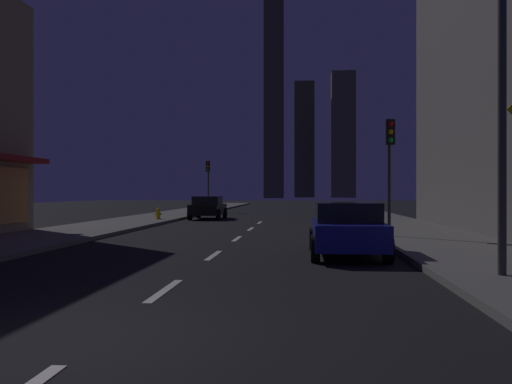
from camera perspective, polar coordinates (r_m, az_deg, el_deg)
name	(u,v)px	position (r m, az deg, el deg)	size (l,w,h in m)	color
ground_plane	(269,217)	(38.19, 1.34, -2.65)	(78.00, 136.00, 0.10)	black
sidewalk_right	(369,216)	(38.38, 11.84, -2.45)	(4.00, 76.00, 0.15)	#605E59
sidewalk_left	(171,215)	(39.25, -8.92, -2.40)	(4.00, 76.00, 0.15)	#605E59
lane_marking_center	(227,246)	(17.33, -3.08, -5.71)	(0.16, 28.20, 0.01)	silver
skyscraper_distant_tall	(274,54)	(150.51, 1.90, 14.31)	(5.21, 5.68, 77.73)	#4A4738
skyscraper_distant_mid	(304,140)	(166.38, 5.13, 5.51)	(6.05, 5.44, 35.23)	#3F3C2F
skyscraper_distant_short	(343,135)	(162.82, 9.17, 5.93)	(6.92, 8.08, 36.92)	brown
skyscraper_distant_slender	(435,110)	(146.98, 18.36, 8.19)	(5.90, 5.63, 45.18)	#363328
car_parked_near	(347,229)	(14.75, 9.59, -3.85)	(1.98, 4.24, 1.45)	navy
car_parked_far	(208,207)	(34.41, -5.10, -1.63)	(1.98, 4.24, 1.45)	black
fire_hydrant_far_left	(158,214)	(31.64, -10.28, -2.29)	(0.42, 0.30, 0.65)	gold
traffic_light_near_right	(390,151)	(19.83, 13.95, 4.23)	(0.32, 0.48, 4.20)	#2D2D2D
traffic_light_far_left	(208,174)	(45.34, -5.09, 1.87)	(0.32, 0.48, 4.20)	#2D2D2D
street_lamp_right	(458,18)	(11.54, 20.55, 16.79)	(1.96, 0.56, 6.58)	#38383D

